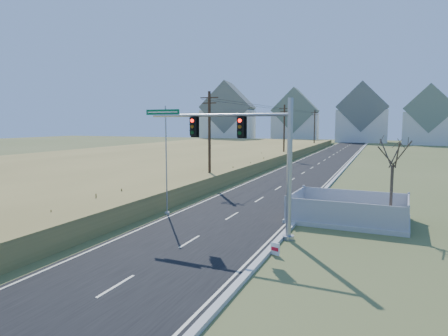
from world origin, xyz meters
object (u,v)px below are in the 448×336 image
at_px(bare_tree, 393,151).
at_px(flagpole, 166,172).
at_px(fence_enclosure, 348,216).
at_px(open_sign, 275,249).
at_px(traffic_signal_mast, 255,153).

bearing_deg(bare_tree, flagpole, -173.78).
distance_m(fence_enclosure, bare_tree, 4.92).
xyz_separation_m(fence_enclosure, open_sign, (-2.53, -7.97, 0.00)).
xyz_separation_m(traffic_signal_mast, open_sign, (1.90, -2.87, -4.17)).
bearing_deg(bare_tree, fence_enclosure, 156.62).
xyz_separation_m(fence_enclosure, flagpole, (-11.36, -2.52, 2.55)).
height_order(traffic_signal_mast, flagpole, traffic_signal_mast).
distance_m(fence_enclosure, open_sign, 8.36).
xyz_separation_m(open_sign, bare_tree, (4.91, 6.94, 4.19)).
bearing_deg(fence_enclosure, flagpole, -164.69).
height_order(fence_enclosure, open_sign, fence_enclosure).
distance_m(open_sign, flagpole, 10.68).
relative_size(traffic_signal_mast, open_sign, 15.86).
distance_m(fence_enclosure, flagpole, 11.91).
bearing_deg(fence_enclosure, bare_tree, -20.59).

